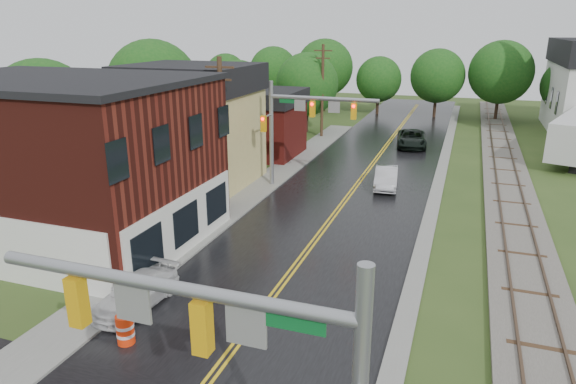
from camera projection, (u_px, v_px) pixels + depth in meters
The scene contains 19 objects.
main_road at pixel (360, 181), 36.85m from camera, with size 10.00×90.00×0.02m, color black.
curb_right at pixel (442, 170), 39.64m from camera, with size 0.80×70.00×0.12m, color gray.
sidewalk_left at pixel (253, 193), 34.31m from camera, with size 2.40×50.00×0.12m, color gray.
brick_building at pixel (60, 160), 26.03m from camera, with size 14.30×10.30×8.30m.
yellow_house at pixel (194, 138), 35.74m from camera, with size 8.00×7.00×6.40m, color tan.
darkred_building at pixel (257, 130), 43.81m from camera, with size 7.00×6.00×4.40m, color #3F0F0C.
railroad at pixel (506, 174), 38.17m from camera, with size 3.20×80.00×0.30m.
traffic_signal_near at pixel (241, 361), 9.09m from camera, with size 7.34×0.30×7.20m.
traffic_signal_far at pixel (301, 116), 33.72m from camera, with size 7.34×0.43×7.20m.
utility_pole_b at pixel (222, 131), 30.35m from camera, with size 1.80×0.28×9.00m.
utility_pole_c at pixel (322, 90), 50.11m from camera, with size 1.80×0.28×9.00m.
tree_left_a at pixel (45, 113), 34.24m from camera, with size 6.80×6.80×8.67m.
tree_left_b at pixel (154, 88), 42.41m from camera, with size 7.60×7.60×9.69m.
tree_left_c at pixel (239, 94), 48.70m from camera, with size 6.00×6.00×7.65m.
tree_left_e at pixel (308, 86), 52.43m from camera, with size 6.40×6.40×8.16m.
suv_dark at pixel (412, 139), 47.13m from camera, with size 2.55×5.53×1.54m, color black.
sedan_silver at pixel (386, 178), 35.18m from camera, with size 1.50×4.30×1.42m, color silver.
pickup_white at pixel (136, 293), 20.22m from camera, with size 1.68×4.14×1.20m, color silver.
construction_barrel at pixel (125, 330), 17.87m from camera, with size 0.61×0.61×1.09m, color #FD310B.
Camera 1 is at (6.81, -5.02, 10.62)m, focal length 32.00 mm.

